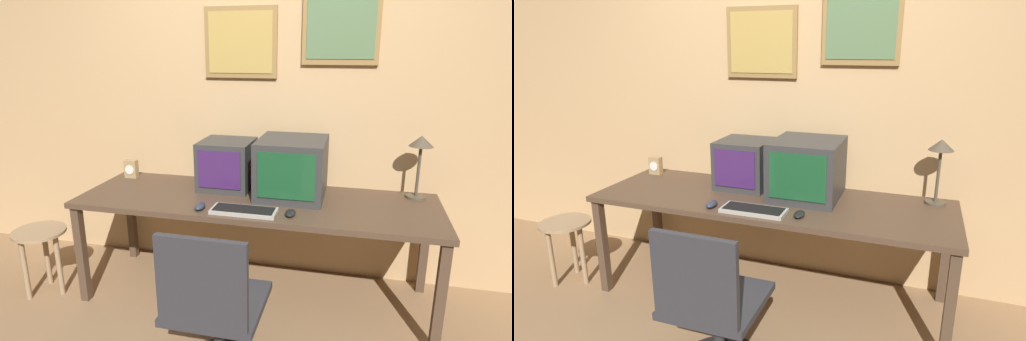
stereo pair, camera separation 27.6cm
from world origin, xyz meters
The scene contains 11 objects.
wall_back centered at (0.00, 1.50, 1.31)m, with size 8.00×0.08×2.60m.
desk centered at (0.00, 1.03, 0.66)m, with size 2.35×0.76×0.72m.
monitor_left centered at (-0.26, 1.22, 0.89)m, with size 0.36×0.36×0.34m.
monitor_right centered at (0.22, 1.16, 0.91)m, with size 0.44×0.48×0.39m.
keyboard_main centered at (-0.01, 0.77, 0.73)m, with size 0.40×0.16×0.03m.
mouse_near_keyboard centered at (0.27, 0.79, 0.74)m, with size 0.06×0.11×0.03m.
mouse_far_corner centered at (-0.29, 0.76, 0.74)m, with size 0.06×0.11×0.04m.
desk_clock centered at (-1.04, 1.27, 0.79)m, with size 0.10×0.06×0.14m.
desk_lamp centered at (1.02, 1.30, 1.04)m, with size 0.15×0.15×0.42m.
office_chair centered at (-0.01, 0.20, 0.37)m, with size 0.49×0.49×0.88m.
side_stool centered at (-1.46, 0.72, 0.37)m, with size 0.35×0.35×0.47m.
Camera 2 is at (0.89, -1.47, 1.68)m, focal length 30.00 mm.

